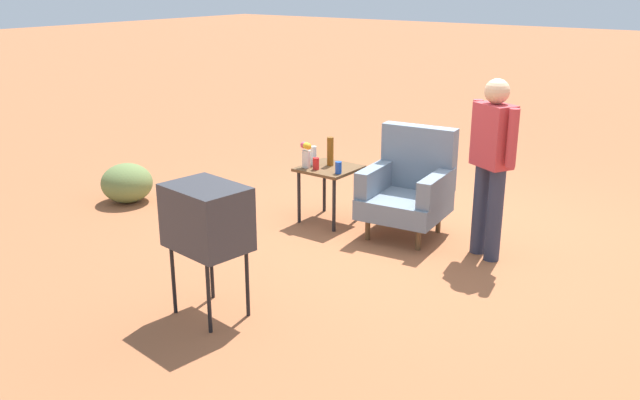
{
  "coord_description": "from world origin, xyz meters",
  "views": [
    {
      "loc": [
        2.91,
        -5.77,
        2.47
      ],
      "look_at": [
        -0.38,
        -1.32,
        0.65
      ],
      "focal_mm": 38.25,
      "sensor_mm": 36.0,
      "label": 1
    }
  ],
  "objects_px": {
    "bottle_tall_amber": "(330,151)",
    "armchair": "(409,186)",
    "bottle_short_clear": "(313,156)",
    "soda_can_red": "(316,164)",
    "side_table": "(329,175)",
    "flower_vase": "(306,153)",
    "person_standing": "(492,158)",
    "tv_on_stand": "(207,218)",
    "soda_can_blue": "(338,168)"
  },
  "relations": [
    {
      "from": "armchair",
      "to": "soda_can_red",
      "type": "height_order",
      "value": "armchair"
    },
    {
      "from": "side_table",
      "to": "person_standing",
      "type": "relative_size",
      "value": 0.36
    },
    {
      "from": "person_standing",
      "to": "soda_can_red",
      "type": "relative_size",
      "value": 13.44
    },
    {
      "from": "armchair",
      "to": "bottle_tall_amber",
      "type": "height_order",
      "value": "armchair"
    },
    {
      "from": "soda_can_blue",
      "to": "person_standing",
      "type": "bearing_deg",
      "value": 8.6
    },
    {
      "from": "bottle_short_clear",
      "to": "bottle_tall_amber",
      "type": "xyz_separation_m",
      "value": [
        0.15,
        0.09,
        0.05
      ]
    },
    {
      "from": "side_table",
      "to": "flower_vase",
      "type": "relative_size",
      "value": 2.23
    },
    {
      "from": "bottle_short_clear",
      "to": "soda_can_red",
      "type": "bearing_deg",
      "value": -44.75
    },
    {
      "from": "side_table",
      "to": "tv_on_stand",
      "type": "distance_m",
      "value": 2.31
    },
    {
      "from": "soda_can_blue",
      "to": "flower_vase",
      "type": "height_order",
      "value": "flower_vase"
    },
    {
      "from": "tv_on_stand",
      "to": "soda_can_red",
      "type": "xyz_separation_m",
      "value": [
        -0.56,
        2.08,
        -0.13
      ]
    },
    {
      "from": "tv_on_stand",
      "to": "bottle_tall_amber",
      "type": "bearing_deg",
      "value": 103.1
    },
    {
      "from": "soda_can_red",
      "to": "bottle_tall_amber",
      "type": "relative_size",
      "value": 0.41
    },
    {
      "from": "armchair",
      "to": "flower_vase",
      "type": "distance_m",
      "value": 1.11
    },
    {
      "from": "side_table",
      "to": "soda_can_blue",
      "type": "distance_m",
      "value": 0.3
    },
    {
      "from": "bottle_tall_amber",
      "to": "armchair",
      "type": "bearing_deg",
      "value": 7.8
    },
    {
      "from": "bottle_short_clear",
      "to": "soda_can_blue",
      "type": "xyz_separation_m",
      "value": [
        0.4,
        -0.11,
        -0.04
      ]
    },
    {
      "from": "soda_can_blue",
      "to": "bottle_tall_amber",
      "type": "relative_size",
      "value": 0.41
    },
    {
      "from": "soda_can_red",
      "to": "bottle_tall_amber",
      "type": "height_order",
      "value": "bottle_tall_amber"
    },
    {
      "from": "side_table",
      "to": "flower_vase",
      "type": "bearing_deg",
      "value": -140.38
    },
    {
      "from": "tv_on_stand",
      "to": "person_standing",
      "type": "height_order",
      "value": "person_standing"
    },
    {
      "from": "armchair",
      "to": "tv_on_stand",
      "type": "bearing_deg",
      "value": -98.03
    },
    {
      "from": "person_standing",
      "to": "soda_can_blue",
      "type": "relative_size",
      "value": 13.44
    },
    {
      "from": "side_table",
      "to": "person_standing",
      "type": "xyz_separation_m",
      "value": [
        1.72,
        0.09,
        0.43
      ]
    },
    {
      "from": "person_standing",
      "to": "side_table",
      "type": "bearing_deg",
      "value": -177.13
    },
    {
      "from": "person_standing",
      "to": "soda_can_red",
      "type": "height_order",
      "value": "person_standing"
    },
    {
      "from": "armchair",
      "to": "soda_can_red",
      "type": "relative_size",
      "value": 8.69
    },
    {
      "from": "armchair",
      "to": "person_standing",
      "type": "relative_size",
      "value": 0.65
    },
    {
      "from": "bottle_short_clear",
      "to": "flower_vase",
      "type": "relative_size",
      "value": 0.75
    },
    {
      "from": "soda_can_red",
      "to": "soda_can_blue",
      "type": "height_order",
      "value": "same"
    },
    {
      "from": "armchair",
      "to": "person_standing",
      "type": "distance_m",
      "value": 0.98
    },
    {
      "from": "side_table",
      "to": "soda_can_red",
      "type": "distance_m",
      "value": 0.22
    },
    {
      "from": "armchair",
      "to": "tv_on_stand",
      "type": "xyz_separation_m",
      "value": [
        -0.34,
        -2.42,
        0.28
      ]
    },
    {
      "from": "person_standing",
      "to": "bottle_short_clear",
      "type": "bearing_deg",
      "value": -176.5
    },
    {
      "from": "side_table",
      "to": "bottle_tall_amber",
      "type": "relative_size",
      "value": 1.97
    },
    {
      "from": "tv_on_stand",
      "to": "bottle_short_clear",
      "type": "bearing_deg",
      "value": 107.21
    },
    {
      "from": "bottle_short_clear",
      "to": "soda_can_red",
      "type": "xyz_separation_m",
      "value": [
        0.12,
        -0.12,
        -0.04
      ]
    },
    {
      "from": "bottle_tall_amber",
      "to": "bottle_short_clear",
      "type": "bearing_deg",
      "value": -147.67
    },
    {
      "from": "side_table",
      "to": "bottle_short_clear",
      "type": "height_order",
      "value": "bottle_short_clear"
    },
    {
      "from": "tv_on_stand",
      "to": "soda_can_red",
      "type": "relative_size",
      "value": 8.44
    },
    {
      "from": "armchair",
      "to": "tv_on_stand",
      "type": "relative_size",
      "value": 1.03
    },
    {
      "from": "armchair",
      "to": "side_table",
      "type": "distance_m",
      "value": 0.87
    },
    {
      "from": "bottle_short_clear",
      "to": "flower_vase",
      "type": "height_order",
      "value": "flower_vase"
    },
    {
      "from": "armchair",
      "to": "side_table",
      "type": "xyz_separation_m",
      "value": [
        -0.85,
        -0.18,
        0.01
      ]
    },
    {
      "from": "soda_can_red",
      "to": "flower_vase",
      "type": "bearing_deg",
      "value": 178.57
    },
    {
      "from": "bottle_tall_amber",
      "to": "flower_vase",
      "type": "relative_size",
      "value": 1.13
    },
    {
      "from": "armchair",
      "to": "flower_vase",
      "type": "bearing_deg",
      "value": -161.96
    },
    {
      "from": "person_standing",
      "to": "bottle_tall_amber",
      "type": "distance_m",
      "value": 1.76
    },
    {
      "from": "side_table",
      "to": "soda_can_red",
      "type": "height_order",
      "value": "soda_can_red"
    },
    {
      "from": "armchair",
      "to": "bottle_tall_amber",
      "type": "bearing_deg",
      "value": -172.2
    }
  ]
}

